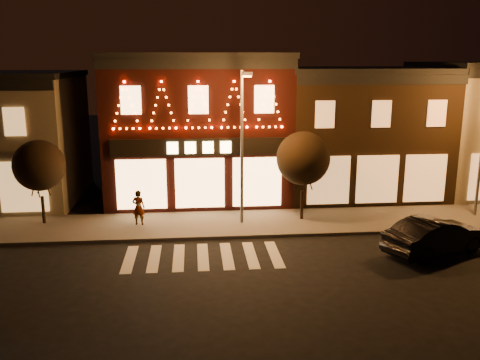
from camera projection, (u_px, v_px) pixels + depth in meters
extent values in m
plane|color=black|center=(206.00, 301.00, 17.37)|extent=(120.00, 120.00, 0.00)
cube|color=#47423D|center=(242.00, 223.00, 25.28)|extent=(44.00, 4.00, 0.15)
cube|color=black|center=(198.00, 129.00, 30.00)|extent=(10.00, 8.00, 8.00)
cube|color=black|center=(197.00, 56.00, 29.04)|extent=(10.20, 8.20, 0.30)
cube|color=black|center=(198.00, 64.00, 25.21)|extent=(10.00, 0.25, 0.50)
cube|color=black|center=(199.00, 147.00, 26.12)|extent=(9.00, 0.15, 0.90)
cube|color=#FFD87F|center=(199.00, 148.00, 26.02)|extent=(3.40, 0.08, 0.60)
cube|color=black|center=(356.00, 133.00, 30.95)|extent=(9.00, 8.00, 7.20)
cube|color=black|center=(359.00, 70.00, 30.08)|extent=(9.20, 8.20, 0.30)
cube|color=black|center=(384.00, 80.00, 26.25)|extent=(9.00, 0.25, 0.50)
cylinder|color=#59595E|center=(242.00, 149.00, 24.36)|extent=(0.15, 0.15, 7.35)
cylinder|color=#59595E|center=(244.00, 72.00, 22.82)|extent=(0.18, 1.47, 0.09)
cube|color=#59595E|center=(247.00, 74.00, 22.13)|extent=(0.47, 0.28, 0.17)
cube|color=orange|center=(247.00, 76.00, 22.15)|extent=(0.36, 0.20, 0.05)
cylinder|color=black|center=(43.00, 210.00, 24.99)|extent=(0.15, 0.15, 1.34)
sphere|color=black|center=(39.00, 165.00, 24.48)|extent=(2.46, 2.46, 2.46)
cylinder|color=black|center=(302.00, 205.00, 25.63)|extent=(0.16, 0.16, 1.44)
sphere|color=black|center=(303.00, 158.00, 25.08)|extent=(2.64, 2.64, 2.64)
imported|color=black|center=(436.00, 236.00, 21.42)|extent=(4.99, 3.32, 1.55)
imported|color=gray|center=(139.00, 207.00, 24.71)|extent=(0.70, 0.54, 1.71)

